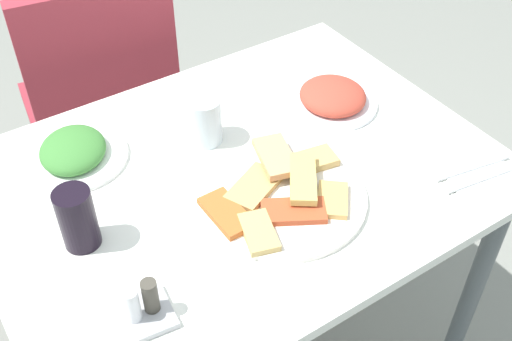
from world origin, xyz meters
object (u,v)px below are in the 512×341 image
(fork, at_px, (485,176))
(spoon, at_px, (472,166))
(pide_platter, at_px, (282,194))
(salad_plate_greens, at_px, (73,152))
(dining_chair, at_px, (103,100))
(soda_can, at_px, (77,219))
(condiment_caddy, at_px, (143,308))
(salad_plate_rice, at_px, (333,98))
(drinking_glass, at_px, (204,120))
(paper_napkin, at_px, (478,173))
(dining_table, at_px, (240,204))

(fork, bearing_deg, spoon, 98.40)
(pide_platter, xyz_separation_m, salad_plate_greens, (-0.29, 0.33, 0.01))
(dining_chair, bearing_deg, soda_can, -112.98)
(dining_chair, distance_m, condiment_caddy, 0.97)
(salad_plate_greens, bearing_deg, fork, -37.44)
(salad_plate_rice, relative_size, spoon, 1.15)
(dining_chair, xyz_separation_m, drinking_glass, (0.03, -0.56, 0.28))
(soda_can, bearing_deg, pide_platter, -16.20)
(drinking_glass, relative_size, condiment_caddy, 1.05)
(drinking_glass, distance_m, condiment_caddy, 0.46)
(paper_napkin, relative_size, condiment_caddy, 1.40)
(dining_table, xyz_separation_m, dining_chair, (-0.04, 0.69, -0.13))
(soda_can, distance_m, paper_napkin, 0.78)
(condiment_caddy, bearing_deg, pide_platter, 16.42)
(dining_table, height_order, dining_chair, dining_chair)
(spoon, bearing_deg, condiment_caddy, -173.23)
(drinking_glass, xyz_separation_m, spoon, (0.41, -0.38, -0.05))
(soda_can, height_order, spoon, soda_can)
(salad_plate_rice, relative_size, condiment_caddy, 2.06)
(dining_table, xyz_separation_m, spoon, (0.40, -0.25, 0.10))
(salad_plate_rice, bearing_deg, salad_plate_greens, 165.53)
(salad_plate_rice, height_order, paper_napkin, salad_plate_rice)
(dining_table, bearing_deg, fork, -35.97)
(drinking_glass, height_order, spoon, drinking_glass)
(condiment_caddy, bearing_deg, dining_chair, 73.10)
(dining_chair, xyz_separation_m, spoon, (0.44, -0.94, 0.23))
(condiment_caddy, bearing_deg, dining_table, 33.97)
(dining_table, relative_size, condiment_caddy, 10.22)
(soda_can, bearing_deg, spoon, -18.59)
(dining_table, height_order, pide_platter, pide_platter)
(paper_napkin, bearing_deg, dining_table, 145.76)
(drinking_glass, bearing_deg, condiment_caddy, -132.45)
(dining_table, relative_size, paper_napkin, 7.30)
(salad_plate_rice, bearing_deg, pide_platter, -145.63)
(pide_platter, xyz_separation_m, salad_plate_rice, (0.27, 0.19, 0.01))
(salad_plate_rice, xyz_separation_m, drinking_glass, (-0.30, 0.05, 0.03))
(fork, distance_m, condiment_caddy, 0.72)
(dining_table, distance_m, drinking_glass, 0.19)
(salad_plate_greens, relative_size, salad_plate_rice, 1.07)
(pide_platter, xyz_separation_m, paper_napkin, (0.37, -0.16, -0.01))
(pide_platter, height_order, spoon, pide_platter)
(fork, bearing_deg, salad_plate_greens, 150.95)
(dining_chair, xyz_separation_m, salad_plate_rice, (0.34, -0.62, 0.24))
(dining_chair, height_order, drinking_glass, dining_chair)
(salad_plate_greens, relative_size, fork, 1.13)
(soda_can, xyz_separation_m, condiment_caddy, (0.02, -0.21, -0.04))
(soda_can, bearing_deg, drinking_glass, 21.64)
(dining_table, relative_size, drinking_glass, 9.77)
(pide_platter, bearing_deg, salad_plate_greens, 131.40)
(soda_can, distance_m, drinking_glass, 0.35)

